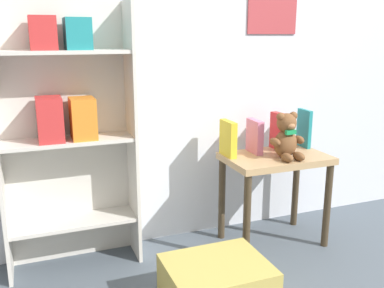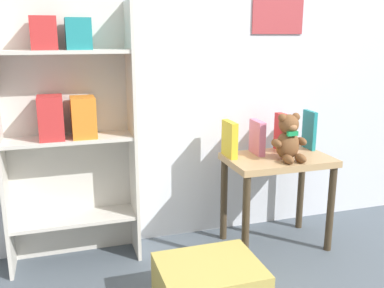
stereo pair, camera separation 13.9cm
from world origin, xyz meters
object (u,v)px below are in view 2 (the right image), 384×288
object	(u,v)px
book_standing_pink	(257,137)
book_standing_teal	(309,130)
book_standing_red	(283,133)
book_standing_yellow	(230,139)
storage_bin	(209,287)
display_table	(277,173)
bookshelf_side	(67,122)
teddy_bear	(289,139)

from	to	relation	value
book_standing_pink	book_standing_teal	xyz separation A→B (m)	(0.34, 0.01, 0.02)
book_standing_red	book_standing_yellow	bearing A→B (deg)	-179.33
book_standing_yellow	storage_bin	bearing A→B (deg)	-119.36
display_table	storage_bin	distance (m)	0.80
book_standing_red	storage_bin	size ratio (longest dim) A/B	0.49
bookshelf_side	storage_bin	xyz separation A→B (m)	(0.53, -0.65, -0.64)
bookshelf_side	book_standing_teal	bearing A→B (deg)	-3.29
teddy_bear	display_table	bearing A→B (deg)	107.23
display_table	book_standing_yellow	bearing A→B (deg)	161.07
bookshelf_side	teddy_bear	bearing A→B (deg)	-12.65
book_standing_red	storage_bin	bearing A→B (deg)	-141.09
storage_bin	book_standing_pink	bearing A→B (deg)	49.28
bookshelf_side	display_table	world-z (taller)	bookshelf_side
teddy_bear	book_standing_pink	size ratio (longest dim) A/B	1.33
book_standing_red	book_standing_teal	world-z (taller)	book_standing_teal
book_standing_teal	storage_bin	bearing A→B (deg)	-143.08
book_standing_teal	storage_bin	distance (m)	1.13
bookshelf_side	storage_bin	world-z (taller)	bookshelf_side
bookshelf_side	book_standing_red	xyz separation A→B (m)	(1.18, -0.08, -0.12)
bookshelf_side	book_standing_red	bearing A→B (deg)	-3.88
book_standing_pink	storage_bin	xyz separation A→B (m)	(-0.48, -0.56, -0.51)
book_standing_yellow	display_table	bearing A→B (deg)	-18.91
display_table	book_standing_yellow	xyz separation A→B (m)	(-0.25, 0.09, 0.19)
storage_bin	book_standing_teal	bearing A→B (deg)	34.75
book_standing_yellow	book_standing_teal	xyz separation A→B (m)	(0.51, 0.02, 0.01)
teddy_bear	book_standing_red	bearing A→B (deg)	69.34
book_standing_red	book_standing_teal	bearing A→B (deg)	-1.37
teddy_bear	storage_bin	bearing A→B (deg)	-145.95
display_table	storage_bin	size ratio (longest dim) A/B	1.30
display_table	book_standing_pink	distance (m)	0.23
book_standing_yellow	bookshelf_side	bearing A→B (deg)	173.45
book_standing_pink	book_standing_teal	size ratio (longest dim) A/B	0.84
book_standing_yellow	book_standing_teal	world-z (taller)	book_standing_teal
storage_bin	bookshelf_side	bearing A→B (deg)	129.55
bookshelf_side	book_standing_red	size ratio (longest dim) A/B	6.26
display_table	book_standing_red	world-z (taller)	book_standing_red
book_standing_teal	storage_bin	xyz separation A→B (m)	(-0.82, -0.57, -0.53)
bookshelf_side	storage_bin	size ratio (longest dim) A/B	3.05
storage_bin	display_table	bearing A→B (deg)	39.29
book_standing_pink	book_standing_yellow	bearing A→B (deg)	-174.92
book_standing_yellow	book_standing_red	world-z (taller)	book_standing_red
book_standing_pink	teddy_bear	bearing A→B (deg)	-54.27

